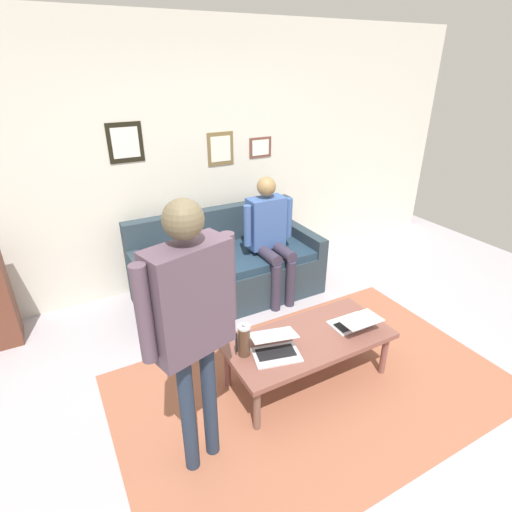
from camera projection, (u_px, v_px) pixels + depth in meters
ground_plane at (304, 394)px, 3.07m from camera, size 7.68×7.68×0.00m
area_rug at (313, 386)px, 3.14m from camera, size 2.96×1.86×0.01m
back_wall at (191, 160)px, 4.21m from camera, size 7.04×0.11×2.70m
couch at (227, 269)px, 4.25m from camera, size 1.90×0.87×0.88m
coffee_table at (309, 342)px, 3.06m from camera, size 1.28×0.59×0.41m
laptop_left at (354, 322)px, 3.14m from camera, size 0.32×0.32×0.12m
laptop_center at (275, 348)px, 2.86m from camera, size 0.39×0.37×0.15m
french_press at (244, 340)px, 2.81m from camera, size 0.11×0.09×0.27m
person_standing at (191, 313)px, 2.09m from camera, size 0.60×0.30×1.73m
person_seated at (270, 233)px, 4.05m from camera, size 0.55×0.51×1.28m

